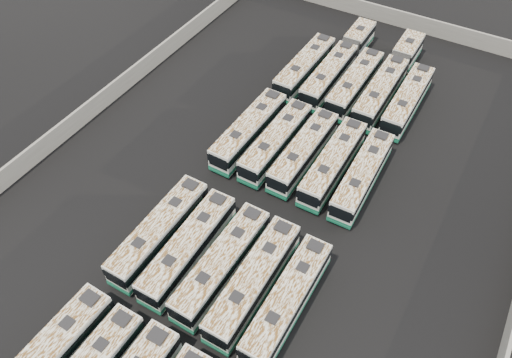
# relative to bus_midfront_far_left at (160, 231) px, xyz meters

# --- Properties ---
(ground) EXTENTS (140.00, 140.00, 0.00)m
(ground) POSITION_rel_bus_midfront_far_left_xyz_m (5.42, 8.24, -1.63)
(ground) COLOR black
(ground) RESTS_ON ground
(perimeter_wall) EXTENTS (45.20, 73.20, 2.20)m
(perimeter_wall) POSITION_rel_bus_midfront_far_left_xyz_m (5.42, 8.24, -0.53)
(perimeter_wall) COLOR slate
(perimeter_wall) RESTS_ON ground
(bus_midfront_far_left) EXTENTS (2.40, 11.31, 3.19)m
(bus_midfront_far_left) POSITION_rel_bus_midfront_far_left_xyz_m (0.00, 0.00, 0.00)
(bus_midfront_far_left) COLOR beige
(bus_midfront_far_left) RESTS_ON ground
(bus_midfront_left) EXTENTS (2.57, 11.29, 3.17)m
(bus_midfront_left) POSITION_rel_bus_midfront_far_left_xyz_m (3.08, -0.11, -0.01)
(bus_midfront_left) COLOR beige
(bus_midfront_left) RESTS_ON ground
(bus_midfront_center) EXTENTS (2.54, 11.38, 3.20)m
(bus_midfront_center) POSITION_rel_bus_midfront_far_left_xyz_m (6.32, -0.05, 0.01)
(bus_midfront_center) COLOR beige
(bus_midfront_center) RESTS_ON ground
(bus_midfront_right) EXTENTS (2.53, 11.51, 3.24)m
(bus_midfront_right) POSITION_rel_bus_midfront_far_left_xyz_m (9.34, -0.12, 0.03)
(bus_midfront_right) COLOR beige
(bus_midfront_right) RESTS_ON ground
(bus_midfront_far_right) EXTENTS (2.42, 11.18, 3.15)m
(bus_midfront_far_right) POSITION_rel_bus_midfront_far_left_xyz_m (12.42, -0.25, -0.02)
(bus_midfront_far_right) COLOR beige
(bus_midfront_far_right) RESTS_ON ground
(bus_midback_far_left) EXTENTS (2.59, 11.41, 3.20)m
(bus_midback_far_left) POSITION_rel_bus_midfront_far_left_xyz_m (0.03, 14.78, 0.01)
(bus_midback_far_left) COLOR beige
(bus_midback_far_left) RESTS_ON ground
(bus_midback_left) EXTENTS (2.48, 11.15, 3.13)m
(bus_midback_left) POSITION_rel_bus_midfront_far_left_xyz_m (3.19, 14.76, -0.03)
(bus_midback_left) COLOR beige
(bus_midback_left) RESTS_ON ground
(bus_midback_center) EXTENTS (2.43, 11.04, 3.10)m
(bus_midback_center) POSITION_rel_bus_midfront_far_left_xyz_m (6.18, 14.90, -0.04)
(bus_midback_center) COLOR beige
(bus_midback_center) RESTS_ON ground
(bus_midback_right) EXTENTS (2.45, 11.18, 3.14)m
(bus_midback_right) POSITION_rel_bus_midfront_far_left_xyz_m (9.34, 14.90, -0.02)
(bus_midback_right) COLOR beige
(bus_midback_right) RESTS_ON ground
(bus_midback_far_right) EXTENTS (2.62, 11.11, 3.11)m
(bus_midback_far_right) POSITION_rel_bus_midfront_far_left_xyz_m (12.41, 14.79, -0.04)
(bus_midback_far_right) COLOR beige
(bus_midback_far_right) RESTS_ON ground
(bus_back_far_left) EXTENTS (2.54, 11.35, 3.19)m
(bus_back_far_left) POSITION_rel_bus_midfront_far_left_xyz_m (0.02, 27.48, 0.00)
(bus_back_far_left) COLOR beige
(bus_back_far_left) RESTS_ON ground
(bus_back_left) EXTENTS (2.47, 17.34, 3.14)m
(bus_back_left) POSITION_rel_bus_midfront_far_left_xyz_m (3.09, 30.48, -0.02)
(bus_back_left) COLOR beige
(bus_back_left) RESTS_ON ground
(bus_back_center) EXTENTS (2.42, 11.33, 3.19)m
(bus_back_center) POSITION_rel_bus_midfront_far_left_xyz_m (6.28, 27.52, 0.00)
(bus_back_center) COLOR beige
(bus_back_center) RESTS_ON ground
(bus_back_right) EXTENTS (2.56, 17.80, 3.22)m
(bus_back_right) POSITION_rel_bus_midfront_far_left_xyz_m (9.32, 30.54, 0.02)
(bus_back_right) COLOR beige
(bus_back_right) RESTS_ON ground
(bus_back_far_right) EXTENTS (2.42, 11.18, 3.14)m
(bus_back_far_right) POSITION_rel_bus_midfront_far_left_xyz_m (12.40, 27.63, -0.02)
(bus_back_far_right) COLOR beige
(bus_back_far_right) RESTS_ON ground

